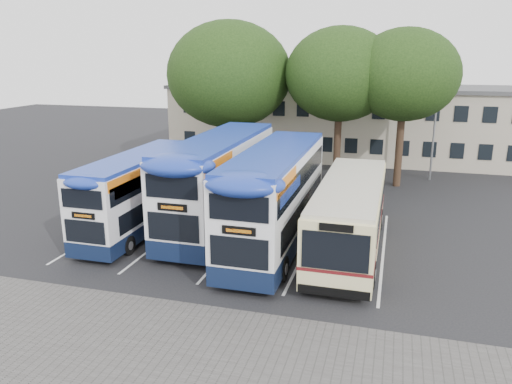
{
  "coord_description": "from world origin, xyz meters",
  "views": [
    {
      "loc": [
        3.42,
        -17.24,
        8.84
      ],
      "look_at": [
        -2.87,
        5.0,
        2.42
      ],
      "focal_mm": 35.0,
      "sensor_mm": 36.0,
      "label": 1
    }
  ],
  "objects_px": {
    "tree_left": "(229,75)",
    "tree_right": "(405,75)",
    "bus_dd_mid": "(220,178)",
    "bus_single": "(350,211)",
    "bus_dd_left": "(139,189)",
    "tree_mid": "(340,74)",
    "bus_dd_right": "(276,194)",
    "lamp_post": "(436,109)"
  },
  "relations": [
    {
      "from": "tree_left",
      "to": "tree_right",
      "type": "distance_m",
      "value": 12.26
    },
    {
      "from": "bus_dd_mid",
      "to": "bus_single",
      "type": "height_order",
      "value": "bus_dd_mid"
    },
    {
      "from": "tree_left",
      "to": "tree_right",
      "type": "relative_size",
      "value": 1.07
    },
    {
      "from": "tree_right",
      "to": "tree_left",
      "type": "bearing_deg",
      "value": 178.25
    },
    {
      "from": "bus_dd_left",
      "to": "bus_dd_mid",
      "type": "relative_size",
      "value": 0.83
    },
    {
      "from": "tree_left",
      "to": "bus_dd_mid",
      "type": "height_order",
      "value": "tree_left"
    },
    {
      "from": "tree_mid",
      "to": "bus_dd_right",
      "type": "distance_m",
      "value": 14.33
    },
    {
      "from": "tree_mid",
      "to": "bus_dd_left",
      "type": "height_order",
      "value": "tree_mid"
    },
    {
      "from": "bus_dd_left",
      "to": "bus_dd_mid",
      "type": "xyz_separation_m",
      "value": [
        3.76,
        1.68,
        0.45
      ]
    },
    {
      "from": "bus_dd_mid",
      "to": "lamp_post",
      "type": "bearing_deg",
      "value": 50.63
    },
    {
      "from": "lamp_post",
      "to": "tree_mid",
      "type": "xyz_separation_m",
      "value": [
        -6.53,
        -2.1,
        2.39
      ]
    },
    {
      "from": "bus_dd_left",
      "to": "bus_dd_right",
      "type": "distance_m",
      "value": 7.18
    },
    {
      "from": "tree_right",
      "to": "bus_dd_mid",
      "type": "xyz_separation_m",
      "value": [
        -8.88,
        -11.26,
        -4.86
      ]
    },
    {
      "from": "lamp_post",
      "to": "bus_dd_mid",
      "type": "relative_size",
      "value": 0.79
    },
    {
      "from": "tree_mid",
      "to": "lamp_post",
      "type": "bearing_deg",
      "value": 17.84
    },
    {
      "from": "tree_left",
      "to": "bus_dd_right",
      "type": "xyz_separation_m",
      "value": [
        6.79,
        -13.51,
        -4.81
      ]
    },
    {
      "from": "tree_mid",
      "to": "bus_single",
      "type": "height_order",
      "value": "tree_mid"
    },
    {
      "from": "bus_dd_left",
      "to": "bus_dd_mid",
      "type": "distance_m",
      "value": 4.14
    },
    {
      "from": "bus_dd_right",
      "to": "bus_single",
      "type": "relative_size",
      "value": 1.02
    },
    {
      "from": "tree_mid",
      "to": "bus_dd_right",
      "type": "relative_size",
      "value": 0.96
    },
    {
      "from": "lamp_post",
      "to": "bus_dd_left",
      "type": "distance_m",
      "value": 21.58
    },
    {
      "from": "bus_dd_mid",
      "to": "bus_single",
      "type": "relative_size",
      "value": 1.04
    },
    {
      "from": "lamp_post",
      "to": "bus_dd_left",
      "type": "bearing_deg",
      "value": -134.31
    },
    {
      "from": "tree_right",
      "to": "bus_single",
      "type": "xyz_separation_m",
      "value": [
        -2.05,
        -12.68,
        -5.64
      ]
    },
    {
      "from": "tree_left",
      "to": "bus_dd_left",
      "type": "xyz_separation_m",
      "value": [
        -0.38,
        -13.31,
        -5.19
      ]
    },
    {
      "from": "tree_right",
      "to": "bus_single",
      "type": "bearing_deg",
      "value": -99.18
    },
    {
      "from": "lamp_post",
      "to": "tree_left",
      "type": "relative_size",
      "value": 0.81
    },
    {
      "from": "lamp_post",
      "to": "bus_dd_mid",
      "type": "bearing_deg",
      "value": -129.37
    },
    {
      "from": "lamp_post",
      "to": "bus_single",
      "type": "bearing_deg",
      "value": -106.13
    },
    {
      "from": "tree_mid",
      "to": "bus_single",
      "type": "xyz_separation_m",
      "value": [
        2.18,
        -12.95,
        -5.62
      ]
    },
    {
      "from": "lamp_post",
      "to": "bus_dd_right",
      "type": "bearing_deg",
      "value": -116.62
    },
    {
      "from": "tree_right",
      "to": "bus_dd_left",
      "type": "distance_m",
      "value": 18.85
    },
    {
      "from": "bus_single",
      "to": "tree_mid",
      "type": "bearing_deg",
      "value": 99.55
    },
    {
      "from": "tree_mid",
      "to": "tree_right",
      "type": "xyz_separation_m",
      "value": [
        4.23,
        -0.27,
        0.02
      ]
    },
    {
      "from": "lamp_post",
      "to": "bus_dd_right",
      "type": "relative_size",
      "value": 0.81
    },
    {
      "from": "lamp_post",
      "to": "bus_dd_mid",
      "type": "xyz_separation_m",
      "value": [
        -11.18,
        -13.63,
        -2.45
      ]
    },
    {
      "from": "tree_left",
      "to": "bus_single",
      "type": "distance_m",
      "value": 17.47
    },
    {
      "from": "tree_right",
      "to": "bus_dd_left",
      "type": "xyz_separation_m",
      "value": [
        -12.64,
        -12.93,
        -5.31
      ]
    },
    {
      "from": "tree_left",
      "to": "tree_mid",
      "type": "relative_size",
      "value": 1.05
    },
    {
      "from": "lamp_post",
      "to": "tree_right",
      "type": "xyz_separation_m",
      "value": [
        -2.3,
        -2.37,
        2.41
      ]
    },
    {
      "from": "lamp_post",
      "to": "tree_right",
      "type": "height_order",
      "value": "tree_right"
    },
    {
      "from": "tree_left",
      "to": "lamp_post",
      "type": "bearing_deg",
      "value": 7.8
    }
  ]
}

